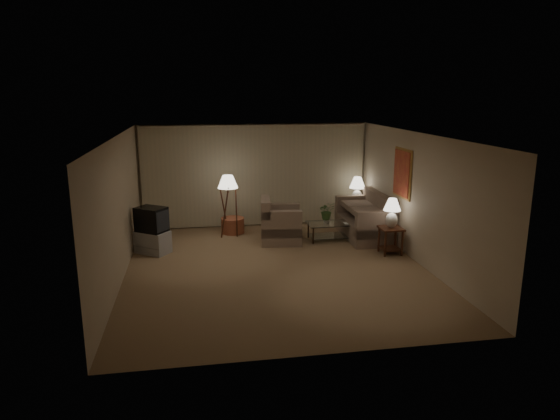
# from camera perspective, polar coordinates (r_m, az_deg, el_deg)

# --- Properties ---
(ground) EXTENTS (7.00, 7.00, 0.00)m
(ground) POSITION_cam_1_polar(r_m,az_deg,el_deg) (10.26, -0.46, -6.65)
(ground) COLOR #876B4A
(ground) RESTS_ON ground
(room_shell) EXTENTS (6.04, 7.02, 2.72)m
(room_shell) POSITION_cam_1_polar(r_m,az_deg,el_deg) (11.27, -1.59, 4.37)
(room_shell) COLOR #C3B096
(room_shell) RESTS_ON ground
(sofa) EXTENTS (1.95, 1.00, 0.86)m
(sofa) POSITION_cam_1_polar(r_m,az_deg,el_deg) (12.45, 9.58, -1.14)
(sofa) COLOR gray
(sofa) RESTS_ON ground
(armchair) EXTENTS (1.22, 1.18, 0.83)m
(armchair) POSITION_cam_1_polar(r_m,az_deg,el_deg) (11.91, 0.10, -1.68)
(armchair) COLOR gray
(armchair) RESTS_ON ground
(side_table_near) EXTENTS (0.49, 0.49, 0.60)m
(side_table_near) POSITION_cam_1_polar(r_m,az_deg,el_deg) (11.29, 12.53, -2.93)
(side_table_near) COLOR #381A0F
(side_table_near) RESTS_ON ground
(side_table_far) EXTENTS (0.50, 0.42, 0.60)m
(side_table_far) POSITION_cam_1_polar(r_m,az_deg,el_deg) (13.47, 8.72, -0.13)
(side_table_far) COLOR #381A0F
(side_table_far) RESTS_ON ground
(table_lamp_near) EXTENTS (0.38, 0.38, 0.66)m
(table_lamp_near) POSITION_cam_1_polar(r_m,az_deg,el_deg) (11.14, 12.69, -0.05)
(table_lamp_near) COLOR silver
(table_lamp_near) RESTS_ON side_table_near
(table_lamp_far) EXTENTS (0.42, 0.42, 0.72)m
(table_lamp_far) POSITION_cam_1_polar(r_m,az_deg,el_deg) (13.34, 8.82, 2.50)
(table_lamp_far) COLOR silver
(table_lamp_far) RESTS_ON side_table_far
(coffee_table) EXTENTS (1.21, 0.66, 0.41)m
(coffee_table) POSITION_cam_1_polar(r_m,az_deg,el_deg) (12.15, 6.01, -2.12)
(coffee_table) COLOR silver
(coffee_table) RESTS_ON ground
(tv_cabinet) EXTENTS (1.16, 1.14, 0.50)m
(tv_cabinet) POSITION_cam_1_polar(r_m,az_deg,el_deg) (11.48, -14.34, -3.56)
(tv_cabinet) COLOR #98989A
(tv_cabinet) RESTS_ON ground
(crt_tv) EXTENTS (1.06, 1.06, 0.54)m
(crt_tv) POSITION_cam_1_polar(r_m,az_deg,el_deg) (11.34, -14.49, -1.04)
(crt_tv) COLOR black
(crt_tv) RESTS_ON tv_cabinet
(floor_lamp) EXTENTS (0.50, 0.50, 1.53)m
(floor_lamp) POSITION_cam_1_polar(r_m,az_deg,el_deg) (12.32, -5.93, 0.61)
(floor_lamp) COLOR #381A0F
(floor_lamp) RESTS_ON ground
(ottoman) EXTENTS (0.67, 0.67, 0.39)m
(ottoman) POSITION_cam_1_polar(r_m,az_deg,el_deg) (12.74, -5.42, -1.76)
(ottoman) COLOR #A45337
(ottoman) RESTS_ON ground
(vase) EXTENTS (0.16, 0.16, 0.16)m
(vase) POSITION_cam_1_polar(r_m,az_deg,el_deg) (12.06, 5.35, -1.17)
(vase) COLOR silver
(vase) RESTS_ON coffee_table
(flowers) EXTENTS (0.40, 0.35, 0.43)m
(flowers) POSITION_cam_1_polar(r_m,az_deg,el_deg) (11.99, 5.38, 0.17)
(flowers) COLOR #3F672D
(flowers) RESTS_ON vase
(book) EXTENTS (0.17, 0.23, 0.02)m
(book) POSITION_cam_1_polar(r_m,az_deg,el_deg) (12.09, 7.30, -1.53)
(book) COLOR olive
(book) RESTS_ON coffee_table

